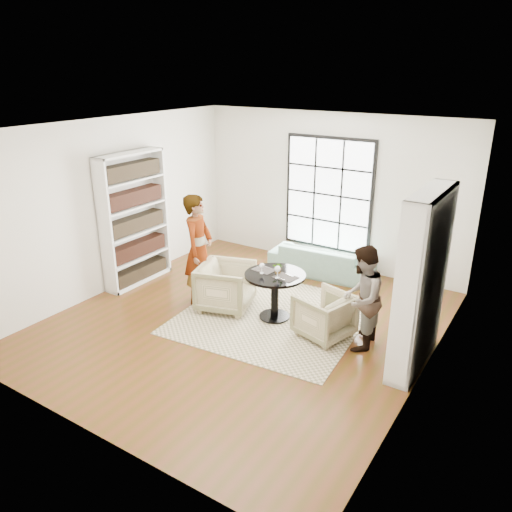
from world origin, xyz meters
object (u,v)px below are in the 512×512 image
Objects in this scene: armchair_left at (226,286)px; person_right at (362,298)px; armchair_right at (324,315)px; wine_glass_right at (278,269)px; person_left at (198,249)px; flower_centerpiece at (278,268)px; pedestal_table at (275,286)px; sofa at (322,260)px; wine_glass_left at (262,266)px.

armchair_left is 2.34m from person_right.
wine_glass_right is at bearing -71.86° from armchair_right.
person_right is (2.86, 0.04, -0.17)m from person_left.
armchair_left is at bearing -168.92° from flower_centerpiece.
person_left is at bearing -174.80° from pedestal_table.
person_right is 1.43m from flower_centerpiece.
sofa is at bearing 97.00° from wine_glass_right.
person_left reaches higher than pedestal_table.
pedestal_table is 5.60× the size of wine_glass_left.
person_left is at bearing -173.10° from flower_centerpiece.
sofa is 2.09m from flower_centerpiece.
wine_glass_right is at bearing -106.18° from armchair_left.
pedestal_table is at bearing -100.42° from person_left.
wine_glass_right is (0.97, 0.01, 0.52)m from armchair_left.
wine_glass_left is at bearing -155.00° from pedestal_table.
wine_glass_left is at bearing 174.26° from wine_glass_right.
pedestal_table is 5.11× the size of flower_centerpiece.
pedestal_table reaches higher than sofa.
person_right is at bearing 122.55° from sofa.
person_right is 8.93× the size of wine_glass_left.
armchair_left is at bearing -95.58° from person_right.
armchair_left reaches higher than armchair_right.
flower_centerpiece reaches higher than armchair_right.
sofa is at bearing -45.49° from person_left.
armchair_left is at bearing -105.62° from person_left.
flower_centerpiece is (-0.08, 0.16, -0.05)m from wine_glass_right.
person_left reaches higher than sofa.
armchair_right is at bearing 1.90° from wine_glass_right.
sofa is 9.89× the size of wine_glass_right.
person_left is at bearing -178.12° from wine_glass_left.
person_left is at bearing -95.76° from person_right.
armchair_right is 2.39m from person_left.
sofa is at bearing -137.46° from armchair_right.
pedestal_table is at bearing -123.27° from flower_centerpiece.
armchair_right is at bearing -104.73° from person_left.
wine_glass_right is at bearing -95.36° from person_right.
wine_glass_left is (0.67, 0.04, 0.49)m from armchair_left.
wine_glass_right is at bearing -5.74° from wine_glass_left.
wine_glass_right is (-1.34, -0.03, 0.14)m from person_right.
person_right is 1.35m from wine_glass_right.
pedestal_table is 0.39m from wine_glass_right.
armchair_left is 0.46× the size of person_left.
person_left is 9.97× the size of flower_centerpiece.
person_left is at bearing -179.62° from wine_glass_right.
person_left is at bearing 55.79° from sofa.
wine_glass_right is 1.07× the size of flower_centerpiece.
person_left is 1.52m from wine_glass_right.
wine_glass_right is at bearing -46.92° from pedestal_table.
sofa is 1.29× the size of person_right.
wine_glass_right is 0.19m from flower_centerpiece.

